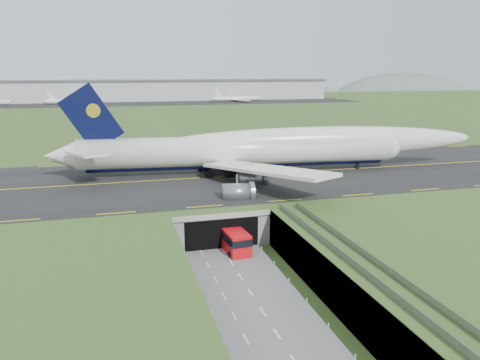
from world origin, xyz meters
name	(u,v)px	position (x,y,z in m)	size (l,w,h in m)	color
ground	(235,269)	(0.00, 0.00, 0.00)	(900.00, 900.00, 0.00)	#355020
airfield_deck	(235,250)	(0.00, 0.00, 3.00)	(800.00, 800.00, 6.00)	gray
trench_road	(250,292)	(0.00, -7.50, 0.10)	(12.00, 75.00, 0.20)	slate
taxiway	(194,179)	(0.00, 33.00, 6.09)	(800.00, 44.00, 0.18)	black
tunnel_portal	(211,214)	(0.00, 16.71, 3.33)	(17.00, 22.30, 6.00)	gray
guideway	(377,283)	(11.00, -19.11, 5.32)	(3.00, 53.00, 7.05)	#A8A8A3
jumbo_jet	(270,148)	(17.18, 34.71, 11.43)	(94.94, 60.78, 20.19)	silver
shuttle_tram	(233,239)	(1.60, 7.10, 1.90)	(3.97, 8.84, 3.48)	red
cargo_terminal	(132,90)	(-0.20, 299.41, 13.96)	(320.00, 67.00, 15.60)	#B2B2B2
distant_hills	(190,102)	(64.38, 430.00, -4.00)	(700.00, 91.00, 60.00)	#55665E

